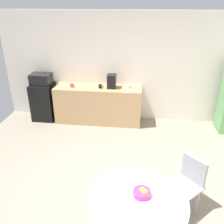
{
  "coord_description": "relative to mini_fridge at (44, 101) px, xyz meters",
  "views": [
    {
      "loc": [
        0.4,
        -2.72,
        2.8
      ],
      "look_at": [
        -0.07,
        1.2,
        0.95
      ],
      "focal_mm": 38.6,
      "sensor_mm": 36.0,
      "label": 1
    }
  ],
  "objects": [
    {
      "name": "mug_red",
      "position": [
        0.78,
        -0.07,
        0.49
      ],
      "size": [
        0.13,
        0.08,
        0.09
      ],
      "color": "#D84C4C",
      "rests_on": "counter_block"
    },
    {
      "name": "mug_green",
      "position": [
        1.46,
        -0.06,
        0.49
      ],
      "size": [
        0.13,
        0.08,
        0.09
      ],
      "color": "black",
      "rests_on": "counter_block"
    },
    {
      "name": "microwave",
      "position": [
        0.0,
        0.0,
        0.59
      ],
      "size": [
        0.48,
        0.38,
        0.26
      ],
      "primitive_type": "cube",
      "color": "black",
      "rests_on": "mini_fridge"
    },
    {
      "name": "counter_block",
      "position": [
        1.39,
        0.0,
        -0.01
      ],
      "size": [
        2.08,
        0.6,
        0.9
      ],
      "primitive_type": "cube",
      "color": "tan",
      "rests_on": "ground_plane"
    },
    {
      "name": "coffee_maker",
      "position": [
        1.72,
        0.0,
        0.6
      ],
      "size": [
        0.2,
        0.24,
        0.32
      ],
      "primitive_type": "cube",
      "color": "black",
      "rests_on": "counter_block"
    },
    {
      "name": "ground_plane",
      "position": [
        1.98,
        -2.65,
        -0.46
      ],
      "size": [
        6.0,
        6.0,
        0.0
      ],
      "primitive_type": "plane",
      "color": "gray"
    },
    {
      "name": "wall_back",
      "position": [
        1.98,
        0.35,
        0.84
      ],
      "size": [
        6.0,
        0.1,
        2.6
      ],
      "primitive_type": "cube",
      "color": "silver",
      "rests_on": "ground_plane"
    },
    {
      "name": "round_table",
      "position": [
        2.42,
        -3.3,
        0.15
      ],
      "size": [
        1.15,
        1.15,
        0.74
      ],
      "color": "silver",
      "rests_on": "ground_plane"
    },
    {
      "name": "mini_fridge",
      "position": [
        0.0,
        0.0,
        0.0
      ],
      "size": [
        0.54,
        0.54,
        0.92
      ],
      "primitive_type": "cube",
      "color": "black",
      "rests_on": "ground_plane"
    },
    {
      "name": "mug_white",
      "position": [
        2.12,
        0.03,
        0.49
      ],
      "size": [
        0.13,
        0.08,
        0.09
      ],
      "color": "white",
      "rests_on": "counter_block"
    },
    {
      "name": "fruit_bowl",
      "position": [
        2.47,
        -3.23,
        0.32
      ],
      "size": [
        0.2,
        0.2,
        0.11
      ],
      "color": "#D8338C",
      "rests_on": "round_table"
    },
    {
      "name": "chair_gray",
      "position": [
        3.13,
        -2.61,
        0.06
      ],
      "size": [
        0.59,
        0.59,
        0.83
      ],
      "color": "silver",
      "rests_on": "ground_plane"
    }
  ]
}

